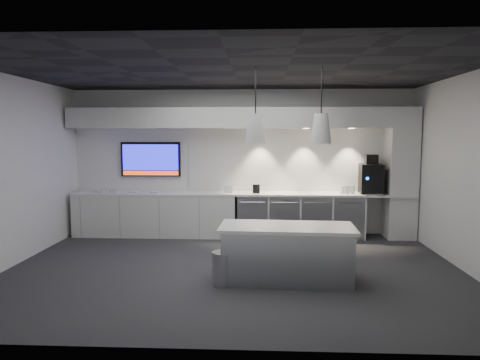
{
  "coord_description": "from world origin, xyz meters",
  "views": [
    {
      "loc": [
        0.39,
        -6.42,
        2.06
      ],
      "look_at": [
        0.04,
        1.1,
        1.27
      ],
      "focal_mm": 32.0,
      "sensor_mm": 36.0,
      "label": 1
    }
  ],
  "objects_px": {
    "bin": "(224,268)",
    "wall_tv": "(151,159)",
    "island": "(287,253)",
    "coffee_machine": "(371,177)"
  },
  "relations": [
    {
      "from": "bin",
      "to": "island",
      "type": "bearing_deg",
      "value": 11.23
    },
    {
      "from": "island",
      "to": "coffee_machine",
      "type": "relative_size",
      "value": 2.46
    },
    {
      "from": "wall_tv",
      "to": "island",
      "type": "height_order",
      "value": "wall_tv"
    },
    {
      "from": "bin",
      "to": "wall_tv",
      "type": "bearing_deg",
      "value": 119.88
    },
    {
      "from": "wall_tv",
      "to": "island",
      "type": "xyz_separation_m",
      "value": [
        2.67,
        -2.95,
        -1.16
      ]
    },
    {
      "from": "island",
      "to": "bin",
      "type": "relative_size",
      "value": 4.19
    },
    {
      "from": "island",
      "to": "bin",
      "type": "xyz_separation_m",
      "value": [
        -0.88,
        -0.17,
        -0.17
      ]
    },
    {
      "from": "wall_tv",
      "to": "bin",
      "type": "bearing_deg",
      "value": -60.12
    },
    {
      "from": "island",
      "to": "bin",
      "type": "bearing_deg",
      "value": -166.16
    },
    {
      "from": "island",
      "to": "wall_tv",
      "type": "bearing_deg",
      "value": 134.82
    }
  ]
}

